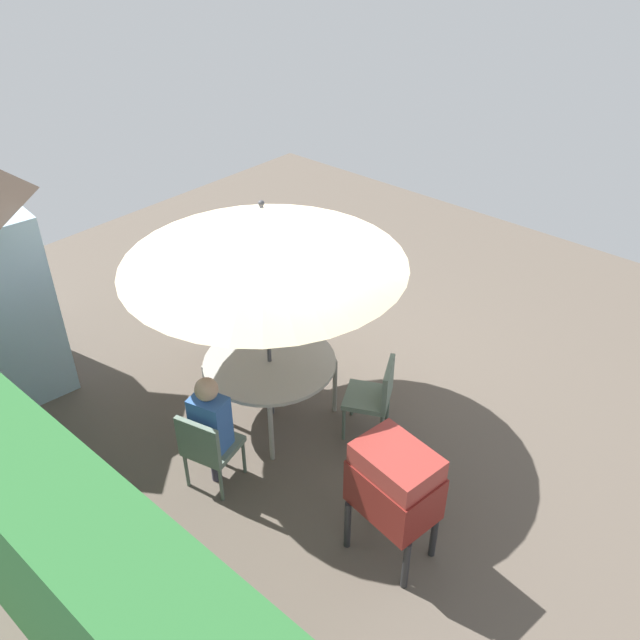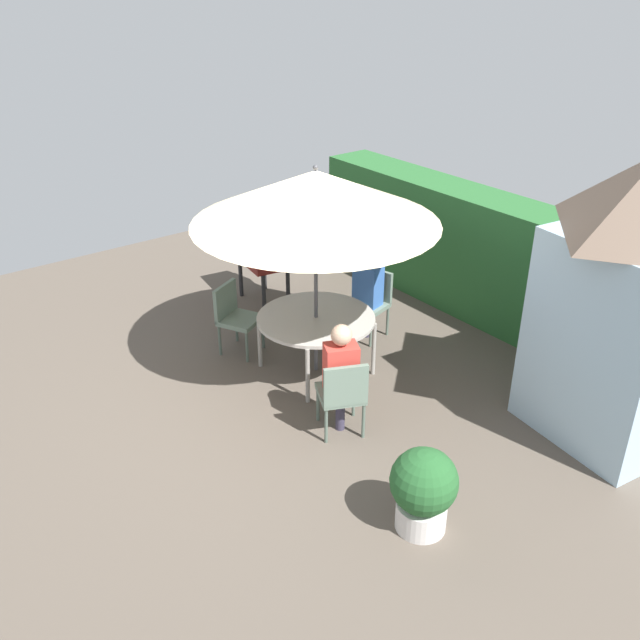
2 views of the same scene
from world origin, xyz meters
The scene contains 12 objects.
ground_plane centered at (0.00, 0.00, 0.00)m, with size 11.00×11.00×0.00m, color brown.
hedge_backdrop centered at (0.00, 3.50, 0.85)m, with size 5.89×0.75×1.70m.
garden_shed centered at (2.68, 2.46, 1.53)m, with size 1.73×1.58×3.00m.
patio_table centered at (-0.14, 0.73, 0.68)m, with size 1.41×1.41×0.73m.
patio_umbrella centered at (-0.14, 0.73, 2.20)m, with size 2.78×2.78×2.55m.
bbq_grill centered at (-2.19, 1.33, 0.85)m, with size 0.77×0.60×1.20m.
chair_near_shed centered at (1.05, 0.17, 0.52)m, with size 0.62×0.61×0.90m.
chair_far_side centered at (-0.43, 1.86, 0.52)m, with size 0.56×0.57×0.90m.
chair_toward_hedge centered at (-1.16, 0.21, 0.52)m, with size 0.62×0.62×0.90m.
potted_plant_by_shed centered at (2.53, -0.14, 0.44)m, with size 0.60×0.60×0.81m.
person_in_red centered at (0.97, 0.21, 0.78)m, with size 0.36×0.41×1.26m.
person_in_blue centered at (-0.41, 1.78, 0.78)m, with size 0.39×0.32×1.26m.
Camera 2 is at (5.61, -3.63, 4.48)m, focal length 38.59 mm.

